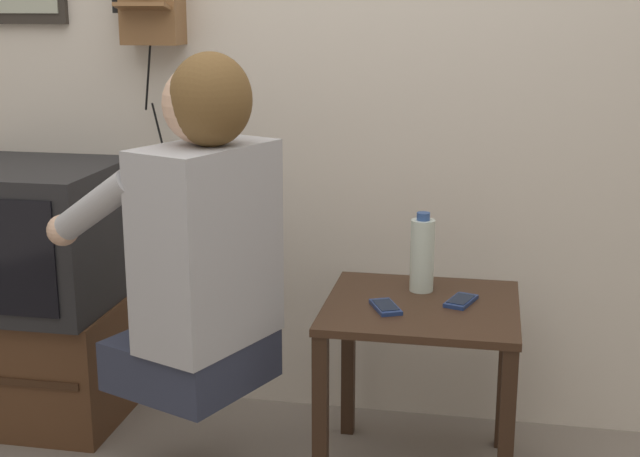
% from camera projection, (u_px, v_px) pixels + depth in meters
% --- Properties ---
extents(wall_back, '(6.80, 0.05, 2.55)m').
position_uv_depth(wall_back, '(310.00, 28.00, 2.80)').
color(wall_back, beige).
rests_on(wall_back, ground_plane).
extents(side_table, '(0.54, 0.52, 0.54)m').
position_uv_depth(side_table, '(421.00, 338.00, 2.52)').
color(side_table, '#382316').
rests_on(side_table, ground_plane).
extents(person, '(0.63, 0.56, 0.92)m').
position_uv_depth(person, '(199.00, 236.00, 2.38)').
color(person, '#2D3347').
rests_on(person, ground_plane).
extents(tv_stand, '(0.65, 0.42, 0.40)m').
position_uv_depth(tv_stand, '(25.00, 360.00, 2.96)').
color(tv_stand, '#51331E').
rests_on(tv_stand, ground_plane).
extents(television, '(0.57, 0.51, 0.45)m').
position_uv_depth(television, '(25.00, 235.00, 2.86)').
color(television, '#232326').
rests_on(television, tv_stand).
extents(cell_phone_held, '(0.11, 0.14, 0.01)m').
position_uv_depth(cell_phone_held, '(386.00, 307.00, 2.45)').
color(cell_phone_held, navy).
rests_on(cell_phone_held, side_table).
extents(cell_phone_spare, '(0.10, 0.14, 0.01)m').
position_uv_depth(cell_phone_spare, '(461.00, 301.00, 2.50)').
color(cell_phone_spare, navy).
rests_on(cell_phone_spare, side_table).
extents(water_bottle, '(0.07, 0.07, 0.23)m').
position_uv_depth(water_bottle, '(422.00, 254.00, 2.58)').
color(water_bottle, silver).
rests_on(water_bottle, side_table).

